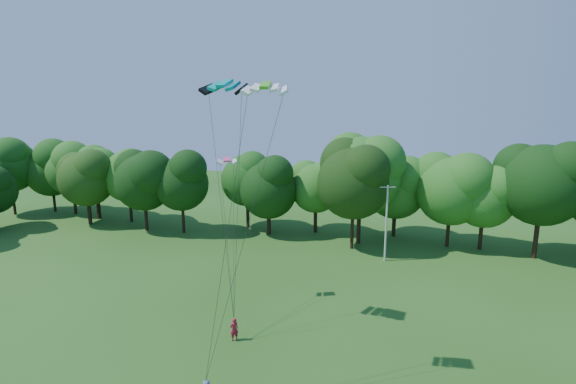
# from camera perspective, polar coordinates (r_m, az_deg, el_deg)

# --- Properties ---
(utility_pole) EXTENTS (1.54, 0.48, 7.88)m
(utility_pole) POSITION_cam_1_polar(r_m,az_deg,el_deg) (46.33, 12.37, -3.79)
(utility_pole) COLOR beige
(utility_pole) RESTS_ON ground
(kite_flyer_left) EXTENTS (0.71, 0.70, 1.64)m
(kite_flyer_left) POSITION_cam_1_polar(r_m,az_deg,el_deg) (32.26, -6.85, -16.91)
(kite_flyer_left) COLOR #A9152E
(kite_flyer_left) RESTS_ON ground
(kite_teal) EXTENTS (3.28, 1.80, 0.63)m
(kite_teal) POSITION_cam_1_polar(r_m,az_deg,el_deg) (31.02, -8.06, 13.50)
(kite_teal) COLOR #059895
(kite_teal) RESTS_ON ground
(kite_green) EXTENTS (2.49, 1.32, 0.47)m
(kite_green) POSITION_cam_1_polar(r_m,az_deg,el_deg) (24.11, -2.88, 13.40)
(kite_green) COLOR #44B81B
(kite_green) RESTS_ON ground
(kite_pink) EXTENTS (1.74, 1.28, 0.31)m
(kite_pink) POSITION_cam_1_polar(r_m,az_deg,el_deg) (35.23, -7.78, 4.12)
(kite_pink) COLOR #F74483
(kite_pink) RESTS_ON ground
(tree_back_west) EXTENTS (7.72, 7.72, 11.23)m
(tree_back_west) POSITION_cam_1_polar(r_m,az_deg,el_deg) (63.57, -24.30, 2.35)
(tree_back_west) COLOR #321E14
(tree_back_west) RESTS_ON ground
(tree_back_center) EXTENTS (8.67, 8.67, 12.61)m
(tree_back_center) POSITION_cam_1_polar(r_m,az_deg,el_deg) (48.70, 8.34, 1.72)
(tree_back_center) COLOR black
(tree_back_center) RESTS_ON ground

